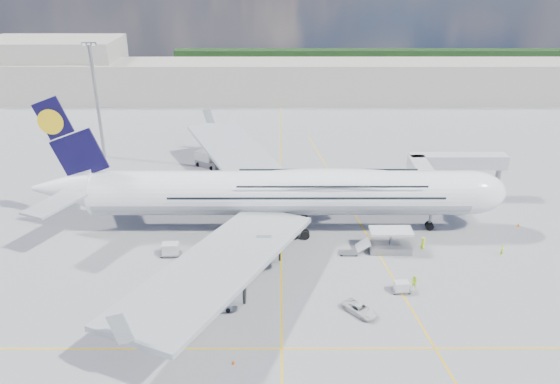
{
  "coord_description": "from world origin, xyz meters",
  "views": [
    {
      "loc": [
        -0.28,
        -71.38,
        43.44
      ],
      "look_at": [
        -0.17,
        8.0,
        7.8
      ],
      "focal_mm": 35.0,
      "sensor_mm": 36.0,
      "label": 1
    }
  ],
  "objects_px": {
    "dolly_nose_far": "(401,287)",
    "service_van": "(360,309)",
    "jet_bridge": "(444,168)",
    "cone_tail": "(130,209)",
    "catering_truck_inner": "(231,189)",
    "crew_wing": "(196,291)",
    "dolly_row_a": "(199,260)",
    "crew_nose": "(502,250)",
    "dolly_back": "(174,296)",
    "cone_wing_right_inner": "(192,301)",
    "crew_loader": "(414,282)",
    "dolly_nose_near": "(348,252)",
    "dolly_row_b": "(240,266)",
    "cone_wing_left_inner": "(240,192)",
    "cone_wing_right_outer": "(233,362)",
    "catering_truck_outer": "(208,160)",
    "light_mast": "(97,100)",
    "cone_nose": "(518,225)",
    "airliner": "(283,192)",
    "dolly_row_c": "(171,249)",
    "crew_van": "(423,243)",
    "crew_tug": "(216,298)",
    "baggage_tug": "(221,306)",
    "cone_wing_left_outer": "(211,178)",
    "cargo_loader": "(389,244)"
  },
  "relations": [
    {
      "from": "dolly_nose_far",
      "to": "baggage_tug",
      "type": "height_order",
      "value": "dolly_nose_far"
    },
    {
      "from": "cone_nose",
      "to": "airliner",
      "type": "bearing_deg",
      "value": -178.55
    },
    {
      "from": "cone_wing_right_outer",
      "to": "catering_truck_inner",
      "type": "bearing_deg",
      "value": 94.92
    },
    {
      "from": "cone_wing_left_inner",
      "to": "cone_wing_right_inner",
      "type": "relative_size",
      "value": 1.13
    },
    {
      "from": "cone_wing_left_outer",
      "to": "cone_tail",
      "type": "relative_size",
      "value": 0.83
    },
    {
      "from": "crew_nose",
      "to": "crew_van",
      "type": "xyz_separation_m",
      "value": [
        -11.63,
        2.29,
        0.04
      ]
    },
    {
      "from": "crew_wing",
      "to": "cone_tail",
      "type": "distance_m",
      "value": 31.02
    },
    {
      "from": "crew_nose",
      "to": "light_mast",
      "type": "bearing_deg",
      "value": 112.94
    },
    {
      "from": "crew_nose",
      "to": "crew_loader",
      "type": "height_order",
      "value": "crew_loader"
    },
    {
      "from": "jet_bridge",
      "to": "crew_van",
      "type": "distance_m",
      "value": 19.79
    },
    {
      "from": "service_van",
      "to": "crew_tug",
      "type": "height_order",
      "value": "crew_tug"
    },
    {
      "from": "jet_bridge",
      "to": "cone_tail",
      "type": "height_order",
      "value": "jet_bridge"
    },
    {
      "from": "cone_nose",
      "to": "cone_wing_left_inner",
      "type": "bearing_deg",
      "value": 164.14
    },
    {
      "from": "dolly_nose_far",
      "to": "service_van",
      "type": "xyz_separation_m",
      "value": [
        -6.35,
        -4.76,
        -0.22
      ]
    },
    {
      "from": "airliner",
      "to": "baggage_tug",
      "type": "relative_size",
      "value": 27.99
    },
    {
      "from": "cone_wing_left_inner",
      "to": "crew_wing",
      "type": "bearing_deg",
      "value": -96.22
    },
    {
      "from": "crew_van",
      "to": "cone_wing_left_inner",
      "type": "xyz_separation_m",
      "value": [
        -30.28,
        21.22,
        -0.7
      ]
    },
    {
      "from": "crew_wing",
      "to": "cone_wing_right_outer",
      "type": "bearing_deg",
      "value": -125.94
    },
    {
      "from": "baggage_tug",
      "to": "cone_wing_left_outer",
      "type": "height_order",
      "value": "baggage_tug"
    },
    {
      "from": "light_mast",
      "to": "crew_loader",
      "type": "height_order",
      "value": "light_mast"
    },
    {
      "from": "crew_tug",
      "to": "airliner",
      "type": "bearing_deg",
      "value": 59.92
    },
    {
      "from": "dolly_back",
      "to": "dolly_row_a",
      "type": "bearing_deg",
      "value": 51.03
    },
    {
      "from": "light_mast",
      "to": "dolly_nose_near",
      "type": "xyz_separation_m",
      "value": [
        50.42,
        -43.23,
        -12.88
      ]
    },
    {
      "from": "airliner",
      "to": "cone_wing_right_outer",
      "type": "height_order",
      "value": "airliner"
    },
    {
      "from": "dolly_nose_far",
      "to": "cone_wing_left_outer",
      "type": "height_order",
      "value": "dolly_nose_far"
    },
    {
      "from": "crew_loader",
      "to": "cone_tail",
      "type": "xyz_separation_m",
      "value": [
        -45.84,
        24.92,
        -0.7
      ]
    },
    {
      "from": "airliner",
      "to": "crew_nose",
      "type": "bearing_deg",
      "value": -14.5
    },
    {
      "from": "catering_truck_inner",
      "to": "crew_van",
      "type": "distance_m",
      "value": 37.36
    },
    {
      "from": "baggage_tug",
      "to": "light_mast",
      "type": "bearing_deg",
      "value": 104.16
    },
    {
      "from": "dolly_nose_near",
      "to": "cone_wing_right_outer",
      "type": "distance_m",
      "value": 29.11
    },
    {
      "from": "jet_bridge",
      "to": "cone_nose",
      "type": "distance_m",
      "value": 16.0
    },
    {
      "from": "catering_truck_inner",
      "to": "crew_wing",
      "type": "bearing_deg",
      "value": -93.64
    },
    {
      "from": "dolly_nose_near",
      "to": "cone_wing_left_outer",
      "type": "bearing_deg",
      "value": 133.04
    },
    {
      "from": "cargo_loader",
      "to": "jet_bridge",
      "type": "bearing_deg",
      "value": 54.25
    },
    {
      "from": "catering_truck_outer",
      "to": "cone_nose",
      "type": "height_order",
      "value": "catering_truck_outer"
    },
    {
      "from": "jet_bridge",
      "to": "dolly_row_b",
      "type": "bearing_deg",
      "value": -146.07
    },
    {
      "from": "dolly_row_b",
      "to": "crew_nose",
      "type": "xyz_separation_m",
      "value": [
        40.01,
        4.45,
        -0.09
      ]
    },
    {
      "from": "dolly_nose_far",
      "to": "crew_nose",
      "type": "height_order",
      "value": "crew_nose"
    },
    {
      "from": "dolly_row_a",
      "to": "dolly_nose_far",
      "type": "xyz_separation_m",
      "value": [
        28.77,
        -6.59,
        -0.24
      ]
    },
    {
      "from": "dolly_back",
      "to": "cone_wing_right_inner",
      "type": "bearing_deg",
      "value": -43.97
    },
    {
      "from": "baggage_tug",
      "to": "crew_van",
      "type": "relative_size",
      "value": 1.43
    },
    {
      "from": "dolly_row_b",
      "to": "cone_nose",
      "type": "height_order",
      "value": "dolly_row_b"
    },
    {
      "from": "dolly_row_a",
      "to": "catering_truck_inner",
      "type": "xyz_separation_m",
      "value": [
        2.81,
        24.99,
        0.54
      ]
    },
    {
      "from": "dolly_nose_near",
      "to": "dolly_row_b",
      "type": "bearing_deg",
      "value": -159.74
    },
    {
      "from": "catering_truck_outer",
      "to": "crew_nose",
      "type": "distance_m",
      "value": 62.18
    },
    {
      "from": "airliner",
      "to": "dolly_nose_near",
      "type": "bearing_deg",
      "value": -39.03
    },
    {
      "from": "dolly_nose_far",
      "to": "crew_loader",
      "type": "height_order",
      "value": "crew_loader"
    },
    {
      "from": "cone_nose",
      "to": "dolly_back",
      "type": "bearing_deg",
      "value": -159.23
    },
    {
      "from": "dolly_row_a",
      "to": "crew_nose",
      "type": "relative_size",
      "value": 1.97
    },
    {
      "from": "dolly_row_c",
      "to": "service_van",
      "type": "bearing_deg",
      "value": -31.17
    }
  ]
}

